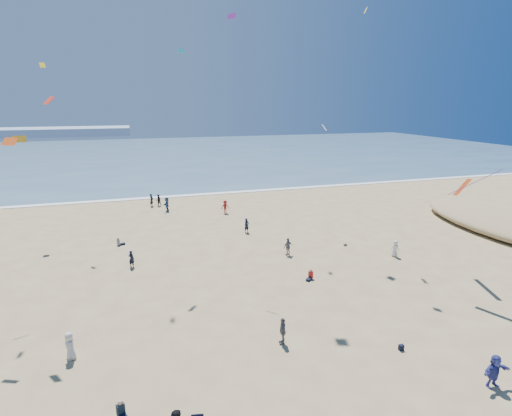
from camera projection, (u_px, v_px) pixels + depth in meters
name	position (u px, v px, depth m)	size (l,w,h in m)	color
ocean	(151.00, 155.00, 104.76)	(220.00, 100.00, 0.06)	#476B84
surf_line	(169.00, 197.00, 58.61)	(220.00, 1.20, 0.08)	white
standing_flyers	(225.00, 250.00, 35.33)	(26.73, 41.58, 1.93)	black
seated_group	(274.00, 342.00, 22.53)	(15.98, 34.49, 0.84)	white
navy_bag	(401.00, 347.00, 22.42)	(0.28, 0.18, 0.34)	black
kites_aloft	(342.00, 83.00, 27.88)	(33.03, 41.68, 29.31)	gold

